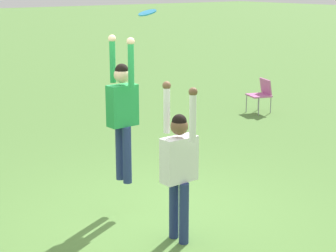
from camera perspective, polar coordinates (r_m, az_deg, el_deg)
name	(u,v)px	position (r m, az deg, el deg)	size (l,w,h in m)	color
ground_plane	(156,215)	(7.84, -1.22, -9.00)	(120.00, 120.00, 0.00)	#56843D
person_jumping	(123,107)	(7.57, -4.64, 1.93)	(0.56, 0.41, 2.00)	navy
person_defending	(179,161)	(6.75, 1.13, -3.59)	(0.60, 0.45, 1.97)	navy
frisbee	(147,13)	(6.96, -2.11, 11.44)	(0.23, 0.22, 0.08)	#2D9EDB
camping_chair_1	(262,92)	(13.90, 9.49, 3.40)	(0.62, 0.66, 0.81)	gray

